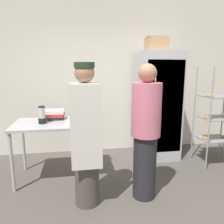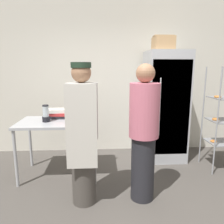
% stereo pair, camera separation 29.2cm
% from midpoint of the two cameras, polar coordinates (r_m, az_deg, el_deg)
% --- Properties ---
extents(ground_plane, '(14.00, 14.00, 0.00)m').
position_cam_midpoint_polar(ground_plane, '(2.74, 8.18, -25.67)').
color(ground_plane, '#4C4742').
extents(back_wall, '(6.40, 0.12, 3.02)m').
position_cam_midpoint_polar(back_wall, '(4.36, 2.97, 9.57)').
color(back_wall, silver).
rests_on(back_wall, ground_plane).
extents(refrigerator, '(0.70, 0.74, 1.94)m').
position_cam_midpoint_polar(refrigerator, '(4.09, 15.57, 1.44)').
color(refrigerator, '#ADAFB5').
rests_on(refrigerator, ground_plane).
extents(prep_counter, '(1.17, 0.75, 0.86)m').
position_cam_midpoint_polar(prep_counter, '(3.37, -11.41, -3.86)').
color(prep_counter, '#ADAFB5').
rests_on(prep_counter, ground_plane).
extents(donut_box, '(0.30, 0.24, 0.28)m').
position_cam_midpoint_polar(donut_box, '(3.30, -4.61, -1.49)').
color(donut_box, silver).
rests_on(donut_box, prep_counter).
extents(blender_pitcher, '(0.11, 0.11, 0.25)m').
position_cam_midpoint_polar(blender_pitcher, '(3.32, -14.51, -0.61)').
color(blender_pitcher, black).
rests_on(blender_pitcher, prep_counter).
extents(binder_stack, '(0.33, 0.25, 0.15)m').
position_cam_midpoint_polar(binder_stack, '(3.54, -11.65, -0.39)').
color(binder_stack, '#232328').
rests_on(binder_stack, prep_counter).
extents(cardboard_storage_box, '(0.33, 0.35, 0.24)m').
position_cam_midpoint_polar(cardboard_storage_box, '(3.93, 15.41, 16.95)').
color(cardboard_storage_box, tan).
rests_on(cardboard_storage_box, refrigerator).
extents(person_baker, '(0.36, 0.38, 1.71)m').
position_cam_midpoint_polar(person_baker, '(2.58, -4.45, -5.65)').
color(person_baker, '#47423D').
rests_on(person_baker, ground_plane).
extents(person_customer, '(0.36, 0.36, 1.70)m').
position_cam_midpoint_polar(person_customer, '(2.72, 11.35, -5.49)').
color(person_customer, '#232328').
rests_on(person_customer, ground_plane).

